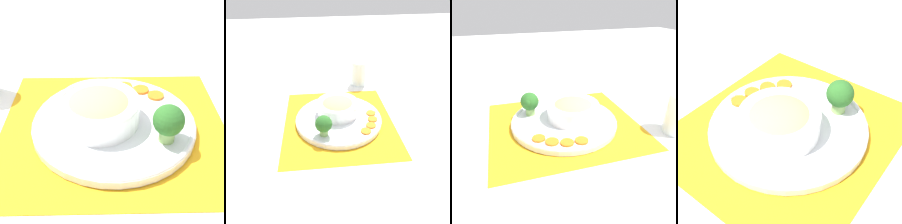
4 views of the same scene
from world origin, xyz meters
TOP-DOWN VIEW (x-y plane):
  - ground_plane at (0.00, 0.00)m, footprint 4.00×4.00m
  - placemat at (0.00, 0.00)m, footprint 0.43×0.47m
  - plate at (0.00, 0.00)m, footprint 0.33×0.33m
  - bowl at (-0.00, -0.03)m, footprint 0.16×0.16m
  - broccoli_floret at (0.06, 0.09)m, footprint 0.06×0.06m
  - carrot_slice_near at (-0.08, 0.10)m, footprint 0.04×0.04m
  - carrot_slice_middle at (-0.11, 0.07)m, footprint 0.04×0.04m
  - carrot_slice_far at (-0.12, 0.03)m, footprint 0.04×0.04m
  - carrot_slice_extra at (-0.13, -0.01)m, footprint 0.04×0.04m

SIDE VIEW (x-z plane):
  - ground_plane at x=0.00m, z-range 0.00..0.00m
  - placemat at x=0.00m, z-range 0.00..0.00m
  - plate at x=0.00m, z-range 0.00..0.03m
  - carrot_slice_near at x=-0.08m, z-range 0.02..0.03m
  - carrot_slice_middle at x=-0.11m, z-range 0.02..0.03m
  - carrot_slice_far at x=-0.12m, z-range 0.02..0.03m
  - carrot_slice_extra at x=-0.13m, z-range 0.02..0.03m
  - bowl at x=0.00m, z-range 0.02..0.08m
  - broccoli_floret at x=0.06m, z-range 0.03..0.10m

